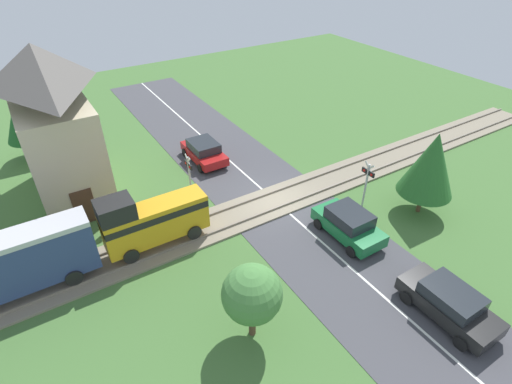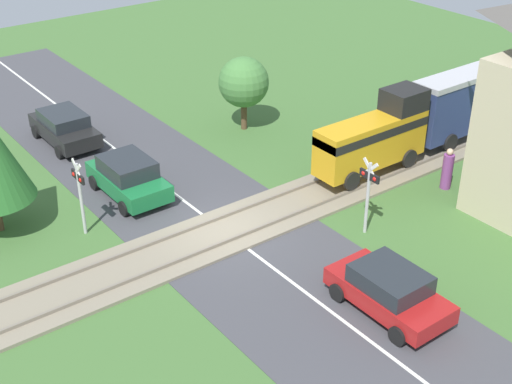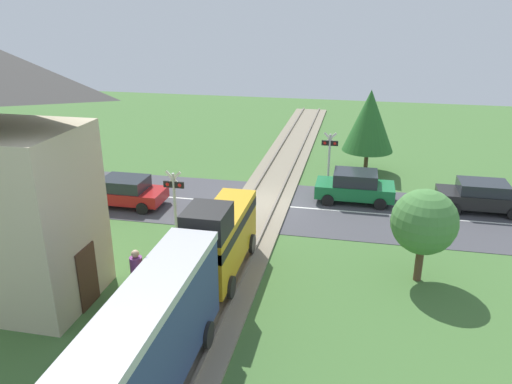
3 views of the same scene
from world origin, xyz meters
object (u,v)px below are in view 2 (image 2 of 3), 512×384
object	(u,v)px
car_far_side	(389,290)
car_behind_queue	(64,127)
car_near_crossing	(128,177)
crossing_signal_east_approach	(369,186)
crossing_signal_west_approach	(79,187)
pedestrian_by_station	(447,170)
train	(491,93)

from	to	relation	value
car_far_side	car_behind_queue	bearing A→B (deg)	-170.41
car_near_crossing	crossing_signal_east_approach	world-z (taller)	crossing_signal_east_approach
car_far_side	crossing_signal_west_approach	size ratio (longest dim) A/B	1.34
crossing_signal_east_approach	pedestrian_by_station	xyz separation A→B (m)	(-0.44, 4.90, -1.08)
car_far_side	pedestrian_by_station	size ratio (longest dim) A/B	2.24
pedestrian_by_station	crossing_signal_west_approach	bearing A→B (deg)	-113.12
crossing_signal_west_approach	crossing_signal_east_approach	world-z (taller)	same
crossing_signal_east_approach	pedestrian_by_station	bearing A→B (deg)	95.18
car_far_side	crossing_signal_west_approach	bearing A→B (deg)	-150.25
car_near_crossing	car_behind_queue	bearing A→B (deg)	-180.00
crossing_signal_west_approach	pedestrian_by_station	world-z (taller)	crossing_signal_west_approach
car_far_side	pedestrian_by_station	xyz separation A→B (m)	(-4.03, 7.48, 0.03)
train	car_behind_queue	size ratio (longest dim) A/B	4.92
train	car_near_crossing	bearing A→B (deg)	-105.49
crossing_signal_west_approach	train	bearing A→B (deg)	80.96
car_far_side	pedestrian_by_station	distance (m)	8.50
car_near_crossing	car_behind_queue	xyz separation A→B (m)	(-5.99, -0.00, -0.04)
train	crossing_signal_west_approach	size ratio (longest dim) A/B	6.90
car_far_side	train	bearing A→B (deg)	116.30
crossing_signal_west_approach	pedestrian_by_station	size ratio (longest dim) A/B	1.68
car_far_side	crossing_signal_west_approach	world-z (taller)	crossing_signal_west_approach
car_far_side	crossing_signal_east_approach	world-z (taller)	crossing_signal_east_approach
train	crossing_signal_west_approach	world-z (taller)	train
crossing_signal_west_approach	pedestrian_by_station	xyz separation A→B (m)	(5.53, 12.95, -1.08)
train	car_behind_queue	distance (m)	19.31
car_behind_queue	pedestrian_by_station	bearing A→B (deg)	38.51
train	pedestrian_by_station	world-z (taller)	train
car_near_crossing	pedestrian_by_station	bearing A→B (deg)	55.86
pedestrian_by_station	car_near_crossing	bearing A→B (deg)	-124.14
car_far_side	car_behind_queue	size ratio (longest dim) A/B	0.95
car_behind_queue	pedestrian_by_station	size ratio (longest dim) A/B	2.35
car_near_crossing	car_behind_queue	world-z (taller)	car_near_crossing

